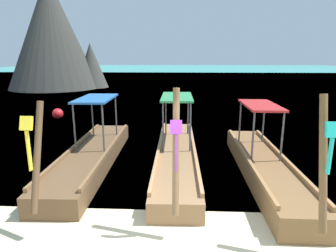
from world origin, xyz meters
name	(u,v)px	position (x,y,z in m)	size (l,w,h in m)	color
sea_water	(180,72)	(0.00, 61.95, 0.00)	(120.00, 120.00, 0.00)	#2DB29E
longtail_boat_yellow_ribbon	(92,155)	(-2.32, 4.51, 0.32)	(1.35, 6.83, 2.41)	brown
longtail_boat_violet_ribbon	(176,154)	(0.22, 4.76, 0.31)	(1.24, 7.22, 2.67)	olive
longtail_boat_turquoise_ribbon	(264,165)	(2.61, 3.88, 0.33)	(1.10, 6.46, 2.63)	brown
karst_rock	(54,35)	(-12.82, 26.63, 5.43)	(9.94, 9.13, 11.17)	#383833
mooring_buoy_near	(58,114)	(-6.17, 11.01, 0.28)	(0.56, 0.56, 0.56)	red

